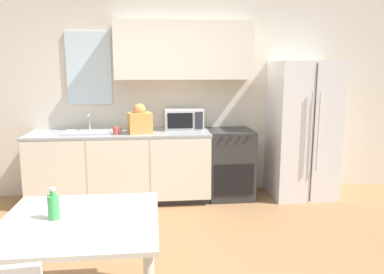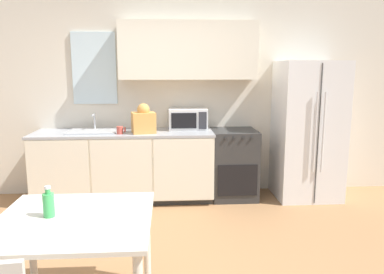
{
  "view_description": "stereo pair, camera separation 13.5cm",
  "coord_description": "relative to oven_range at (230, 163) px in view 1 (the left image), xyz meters",
  "views": [
    {
      "loc": [
        0.04,
        -2.93,
        1.69
      ],
      "look_at": [
        0.4,
        0.52,
        1.05
      ],
      "focal_mm": 35.0,
      "sensor_mm": 36.0,
      "label": 1
    },
    {
      "loc": [
        0.18,
        -2.95,
        1.69
      ],
      "look_at": [
        0.4,
        0.52,
        1.05
      ],
      "focal_mm": 35.0,
      "sensor_mm": 36.0,
      "label": 2
    }
  ],
  "objects": [
    {
      "name": "ground_plane",
      "position": [
        -1.04,
        -1.8,
        -0.45
      ],
      "size": [
        12.0,
        12.0,
        0.0
      ],
      "primitive_type": "plane",
      "color": "#9E7047"
    },
    {
      "name": "wall_back",
      "position": [
        -0.97,
        0.3,
        1.0
      ],
      "size": [
        12.0,
        0.38,
        2.7
      ],
      "color": "beige",
      "rests_on": "ground_plane"
    },
    {
      "name": "kitchen_counter",
      "position": [
        -1.42,
        -0.02,
        0.0
      ],
      "size": [
        2.27,
        0.67,
        0.9
      ],
      "color": "#333333",
      "rests_on": "ground_plane"
    },
    {
      "name": "oven_range",
      "position": [
        0.0,
        0.0,
        0.0
      ],
      "size": [
        0.58,
        0.62,
        0.9
      ],
      "color": "#2D2D2D",
      "rests_on": "ground_plane"
    },
    {
      "name": "refrigerator",
      "position": [
        0.96,
        -0.04,
        0.44
      ],
      "size": [
        0.8,
        0.73,
        1.78
      ],
      "color": "white",
      "rests_on": "ground_plane"
    },
    {
      "name": "kitchen_sink",
      "position": [
        -1.81,
        -0.01,
        0.46
      ],
      "size": [
        0.6,
        0.41,
        0.22
      ],
      "color": "#B7BABC",
      "rests_on": "kitchen_counter"
    },
    {
      "name": "microwave",
      "position": [
        -0.6,
        0.12,
        0.59
      ],
      "size": [
        0.5,
        0.31,
        0.27
      ],
      "color": "silver",
      "rests_on": "kitchen_counter"
    },
    {
      "name": "coffee_mug",
      "position": [
        -1.44,
        -0.18,
        0.5
      ],
      "size": [
        0.11,
        0.08,
        0.09
      ],
      "color": "#BF4C3F",
      "rests_on": "kitchen_counter"
    },
    {
      "name": "grocery_bag_0",
      "position": [
        -1.16,
        -0.11,
        0.61
      ],
      "size": [
        0.32,
        0.29,
        0.37
      ],
      "rotation": [
        0.0,
        0.0,
        0.21
      ],
      "color": "#DB994C",
      "rests_on": "kitchen_counter"
    },
    {
      "name": "dining_table",
      "position": [
        -1.48,
        -2.39,
        0.18
      ],
      "size": [
        1.01,
        0.97,
        0.73
      ],
      "color": "beige",
      "rests_on": "ground_plane"
    },
    {
      "name": "drink_bottle",
      "position": [
        -1.65,
        -2.36,
        0.36
      ],
      "size": [
        0.07,
        0.07,
        0.21
      ],
      "color": "#3FB259",
      "rests_on": "dining_table"
    }
  ]
}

